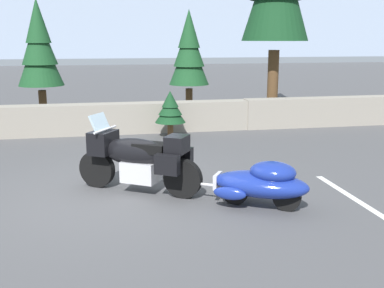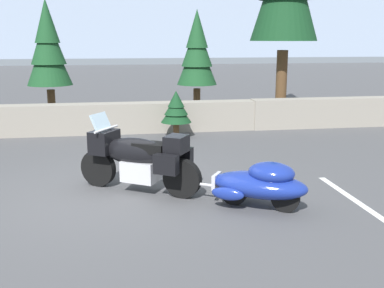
% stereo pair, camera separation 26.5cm
% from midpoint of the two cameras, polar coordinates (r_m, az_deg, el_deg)
% --- Properties ---
extents(ground_plane, '(80.00, 80.00, 0.00)m').
position_cam_midpoint_polar(ground_plane, '(8.17, -8.63, -5.99)').
color(ground_plane, '#4C4C4F').
extents(stone_guard_wall, '(24.00, 0.65, 0.86)m').
position_cam_midpoint_polar(stone_guard_wall, '(13.21, -9.34, 3.10)').
color(stone_guard_wall, gray).
rests_on(stone_guard_wall, ground).
extents(distant_ridgeline, '(240.00, 80.00, 16.00)m').
position_cam_midpoint_polar(distant_ridgeline, '(103.16, -9.44, 15.64)').
color(distant_ridgeline, '#99A8BF').
rests_on(distant_ridgeline, ground).
extents(touring_motorcycle, '(2.04, 1.46, 1.33)m').
position_cam_midpoint_polar(touring_motorcycle, '(8.06, -5.69, -1.55)').
color(touring_motorcycle, black).
rests_on(touring_motorcycle, ground).
extents(car_shaped_trailer, '(2.06, 1.47, 0.76)m').
position_cam_midpoint_polar(car_shaped_trailer, '(7.37, 9.35, -4.74)').
color(car_shaped_trailer, black).
rests_on(car_shaped_trailer, ground).
extents(pine_tree_secondary, '(1.28, 1.28, 3.51)m').
position_cam_midpoint_polar(pine_tree_secondary, '(15.18, 1.12, 11.23)').
color(pine_tree_secondary, brown).
rests_on(pine_tree_secondary, ground).
extents(pine_tree_far_right, '(1.33, 1.33, 3.76)m').
position_cam_midpoint_polar(pine_tree_far_right, '(14.74, -16.69, 11.27)').
color(pine_tree_far_right, brown).
rests_on(pine_tree_far_right, ground).
extents(pine_sapling_near, '(0.82, 0.82, 1.25)m').
position_cam_midpoint_polar(pine_sapling_near, '(12.47, -1.34, 4.37)').
color(pine_sapling_near, brown).
rests_on(pine_sapling_near, ground).
extents(parking_stripe_marker, '(0.12, 3.60, 0.01)m').
position_cam_midpoint_polar(parking_stripe_marker, '(7.83, 21.95, -7.63)').
color(parking_stripe_marker, silver).
rests_on(parking_stripe_marker, ground).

